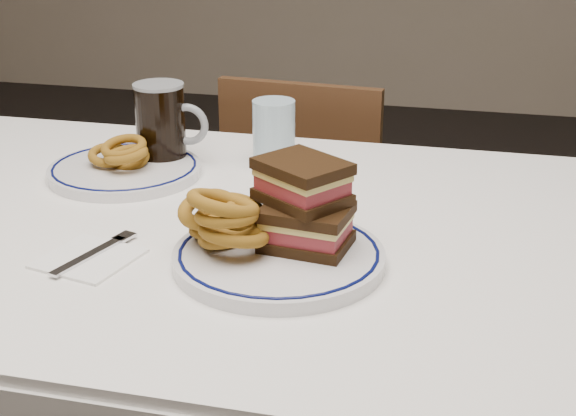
% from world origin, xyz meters
% --- Properties ---
extents(dining_table, '(1.27, 0.87, 0.75)m').
position_xyz_m(dining_table, '(0.00, 0.00, 0.64)').
color(dining_table, white).
rests_on(dining_table, floor).
extents(chair_far, '(0.40, 0.40, 0.81)m').
position_xyz_m(chair_far, '(0.07, 0.74, 0.44)').
color(chair_far, '#402C14').
rests_on(chair_far, floor).
extents(main_plate, '(0.28, 0.28, 0.02)m').
position_xyz_m(main_plate, '(0.20, -0.12, 0.76)').
color(main_plate, silver).
rests_on(main_plate, dining_table).
extents(reuben_sandwich, '(0.14, 0.14, 0.11)m').
position_xyz_m(reuben_sandwich, '(0.23, -0.09, 0.83)').
color(reuben_sandwich, black).
rests_on(reuben_sandwich, main_plate).
extents(onion_rings_main, '(0.13, 0.12, 0.12)m').
position_xyz_m(onion_rings_main, '(0.14, -0.13, 0.81)').
color(onion_rings_main, brown).
rests_on(onion_rings_main, main_plate).
extents(ketchup_ramekin, '(0.06, 0.06, 0.03)m').
position_xyz_m(ketchup_ramekin, '(0.18, -0.02, 0.79)').
color(ketchup_ramekin, silver).
rests_on(ketchup_ramekin, main_plate).
extents(beer_mug, '(0.13, 0.09, 0.15)m').
position_xyz_m(beer_mug, '(-0.09, 0.22, 0.82)').
color(beer_mug, black).
rests_on(beer_mug, dining_table).
extents(water_glass, '(0.07, 0.07, 0.12)m').
position_xyz_m(water_glass, '(0.10, 0.26, 0.81)').
color(water_glass, '#A8C8D9').
rests_on(water_glass, dining_table).
extents(far_plate, '(0.26, 0.26, 0.02)m').
position_xyz_m(far_plate, '(-0.13, 0.15, 0.76)').
color(far_plate, silver).
rests_on(far_plate, dining_table).
extents(onion_rings_far, '(0.11, 0.10, 0.07)m').
position_xyz_m(onion_rings_far, '(-0.14, 0.15, 0.79)').
color(onion_rings_far, brown).
rests_on(onion_rings_far, far_plate).
extents(napkin_fork, '(0.14, 0.15, 0.01)m').
position_xyz_m(napkin_fork, '(-0.04, -0.16, 0.75)').
color(napkin_fork, white).
rests_on(napkin_fork, dining_table).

